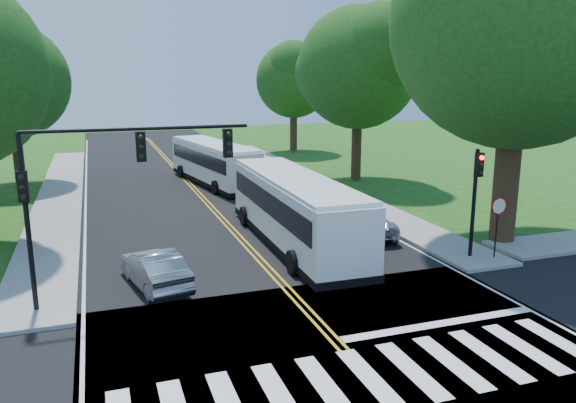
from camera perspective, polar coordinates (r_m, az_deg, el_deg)
name	(u,v)px	position (r m, az deg, el deg)	size (l,w,h in m)	color
ground	(361,369)	(15.24, 7.40, -16.49)	(140.00, 140.00, 0.00)	#194A12
road	(215,212)	(31.33, -7.40, -1.02)	(14.00, 96.00, 0.01)	black
cross_road	(361,368)	(15.23, 7.40, -16.47)	(60.00, 12.00, 0.01)	black
center_line	(202,197)	(35.16, -8.75, 0.46)	(0.36, 70.00, 0.01)	gold
edge_line_w	(86,205)	(34.63, -19.87, -0.35)	(0.12, 70.00, 0.01)	silver
edge_line_e	(304,190)	(36.95, 1.66, 1.21)	(0.12, 70.00, 0.01)	silver
crosswalk	(370,378)	(14.84, 8.30, -17.29)	(12.60, 3.00, 0.01)	silver
stop_bar	(441,323)	(18.09, 15.26, -11.87)	(6.60, 0.40, 0.01)	silver
sidewalk_nw	(60,196)	(37.61, -22.14, 0.56)	(2.60, 40.00, 0.15)	gray
sidewalk_ne	(309,180)	(40.22, 2.14, 2.24)	(2.60, 40.00, 0.15)	gray
tree_ne_big	(520,20)	(26.28, 22.52, 16.65)	(10.80, 10.80, 14.91)	#372816
tree_west_far	(10,81)	(42.11, -26.37, 10.90)	(7.60, 7.60, 10.67)	#372816
tree_east_mid	(359,68)	(39.92, 7.18, 13.31)	(8.40, 8.40, 11.93)	#372816
tree_east_far	(294,80)	(55.06, 0.57, 12.19)	(7.20, 7.20, 10.34)	#372816
signal_nw	(104,174)	(18.50, -18.16, 2.68)	(7.15, 0.46, 5.66)	black
signal_ne	(476,189)	(23.62, 18.54, 1.23)	(0.30, 0.46, 4.40)	black
stop_sign	(498,212)	(23.96, 20.57, -1.05)	(0.76, 0.08, 2.53)	black
bus_lead	(294,209)	(24.67, 0.66, -0.76)	(3.03, 12.01, 3.10)	white
bus_follow	(214,162)	(39.04, -7.55, 3.98)	(4.19, 11.33, 2.87)	white
hatchback	(155,269)	(20.60, -13.38, -6.66)	(1.44, 4.12, 1.36)	#A6A7AC
suv	(364,222)	(26.67, 7.77, -2.09)	(2.07, 4.49, 1.25)	#B1B4B9
dark_sedan	(289,185)	(35.25, 0.09, 1.67)	(1.74, 4.28, 1.24)	black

